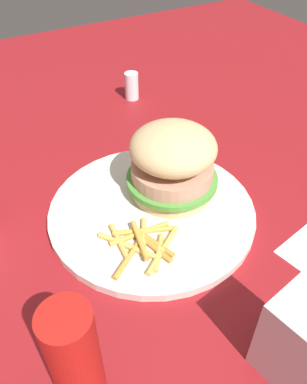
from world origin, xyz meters
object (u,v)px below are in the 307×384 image
Objects in this scene: sandwich at (173,162)px; fries_pile at (142,243)px; plate at (154,211)px; ketchup_bottle at (75,360)px; salt_shaker at (132,86)px.

sandwich is 1.21× the size of fries_pile.
plate is 2.16× the size of ketchup_bottle.
fries_pile is at bearing -140.22° from sandwich.
fries_pile is 0.19m from ketchup_bottle.
fries_pile is 0.82× the size of ketchup_bottle.
ketchup_bottle is (-0.22, -0.20, 0.00)m from sandwich.
ketchup_bottle is (-0.13, -0.13, 0.05)m from fries_pile.
salt_shaker is at bearing 73.80° from sandwich.
salt_shaker is (0.13, 0.32, 0.02)m from plate.
sandwich reaches higher than salt_shaker.
plate is 2.65× the size of fries_pile.
fries_pile is 0.41m from salt_shaker.
fries_pile is 1.97× the size of salt_shaker.
plate is at bearing 45.57° from ketchup_bottle.
fries_pile is at bearing 44.23° from ketchup_bottle.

